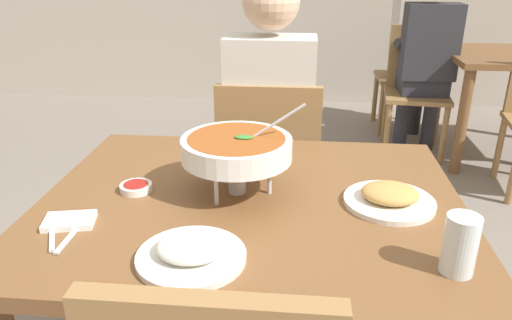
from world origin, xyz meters
TOP-DOWN VIEW (x-y plane):
  - dining_table_main at (0.00, 0.00)m, footprint 1.14×0.93m
  - chair_diner_main at (-0.00, 0.75)m, footprint 0.44×0.44m
  - diner_main at (0.00, 0.78)m, footprint 0.40×0.45m
  - curry_bowl at (-0.04, 0.03)m, footprint 0.33×0.30m
  - rice_plate at (-0.10, -0.30)m, footprint 0.24×0.24m
  - appetizer_plate at (0.37, -0.00)m, footprint 0.24×0.24m
  - sauce_dish at (-0.32, 0.01)m, footprint 0.09×0.09m
  - napkin_folded at (-0.43, -0.18)m, footprint 0.13×0.10m
  - fork_utensil at (-0.45, -0.23)m, footprint 0.09×0.16m
  - spoon_utensil at (-0.40, -0.23)m, footprint 0.01×0.17m
  - drink_glass at (0.46, -0.29)m, footprint 0.07×0.07m
  - chair_bg_left at (0.96, 2.40)m, footprint 0.49×0.49m
  - chair_bg_middle at (1.05, 2.85)m, footprint 0.44×0.44m
  - patron_bg_left at (0.98, 2.30)m, footprint 0.40×0.45m
  - patron_bg_middle at (0.97, 2.85)m, footprint 0.45×0.40m

SIDE VIEW (x-z plane):
  - chair_diner_main at x=0.00m, z-range 0.06..0.96m
  - chair_bg_left at x=0.96m, z-range 0.06..0.96m
  - chair_bg_middle at x=1.05m, z-range 0.06..0.96m
  - dining_table_main at x=0.00m, z-range 0.26..1.01m
  - diner_main at x=0.00m, z-range 0.09..1.40m
  - patron_bg_left at x=0.98m, z-range 0.09..1.40m
  - patron_bg_middle at x=0.97m, z-range 0.09..1.40m
  - fork_utensil at x=-0.45m, z-range 0.75..0.76m
  - spoon_utensil at x=-0.40m, z-range 0.75..0.76m
  - napkin_folded at x=-0.43m, z-range 0.75..0.76m
  - sauce_dish at x=-0.32m, z-range 0.75..0.77m
  - rice_plate at x=-0.10m, z-range 0.74..0.80m
  - appetizer_plate at x=0.37m, z-range 0.74..0.80m
  - drink_glass at x=0.46m, z-range 0.74..0.87m
  - curry_bowl at x=-0.04m, z-range 0.75..1.01m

